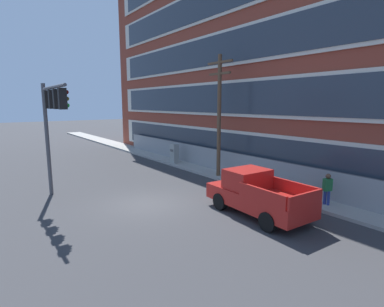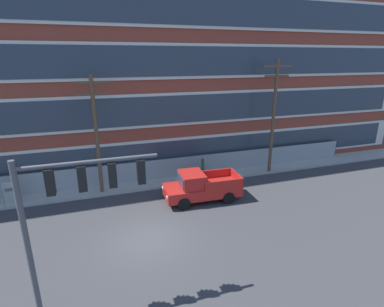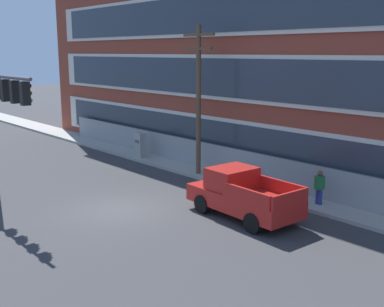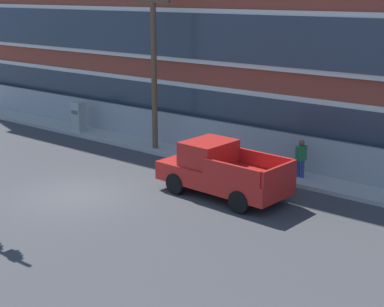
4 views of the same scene
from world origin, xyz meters
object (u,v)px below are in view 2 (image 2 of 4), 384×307
object	(u,v)px
utility_pole_midblock	(274,113)
electrical_cabinet	(11,193)
pedestrian_near_cabinet	(203,167)
traffic_signal_mast	(71,199)
pickup_truck_red	(200,187)
utility_pole_near_corner	(96,131)

from	to	relation	value
utility_pole_midblock	electrical_cabinet	bearing A→B (deg)	179.04
electrical_cabinet	pedestrian_near_cabinet	distance (m)	13.10
traffic_signal_mast	pedestrian_near_cabinet	world-z (taller)	traffic_signal_mast
pickup_truck_red	utility_pole_near_corner	xyz separation A→B (m)	(-6.14, 3.12, 3.53)
utility_pole_near_corner	pedestrian_near_cabinet	bearing A→B (deg)	2.34
traffic_signal_mast	utility_pole_near_corner	distance (m)	10.02
traffic_signal_mast	pickup_truck_red	xyz separation A→B (m)	(7.23, 6.85, -3.53)
utility_pole_near_corner	utility_pole_midblock	bearing A→B (deg)	-1.23
pickup_truck_red	pedestrian_near_cabinet	world-z (taller)	pickup_truck_red
traffic_signal_mast	pickup_truck_red	world-z (taller)	traffic_signal_mast
pickup_truck_red	utility_pole_midblock	xyz separation A→B (m)	(7.02, 2.83, 3.98)
electrical_cabinet	pedestrian_near_cabinet	bearing A→B (deg)	1.22
utility_pole_near_corner	pedestrian_near_cabinet	size ratio (longest dim) A/B	4.79
pedestrian_near_cabinet	electrical_cabinet	bearing A→B (deg)	-178.78
pickup_truck_red	electrical_cabinet	distance (m)	12.09
traffic_signal_mast	utility_pole_near_corner	bearing A→B (deg)	83.79
utility_pole_near_corner	electrical_cabinet	distance (m)	6.61
pickup_truck_red	electrical_cabinet	world-z (taller)	pickup_truck_red
utility_pole_midblock	pedestrian_near_cabinet	size ratio (longest dim) A/B	5.29
utility_pole_midblock	pedestrian_near_cabinet	bearing A→B (deg)	173.95
utility_pole_midblock	electrical_cabinet	xyz separation A→B (m)	(-18.69, 0.31, -4.07)
utility_pole_midblock	pedestrian_near_cabinet	distance (m)	6.87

